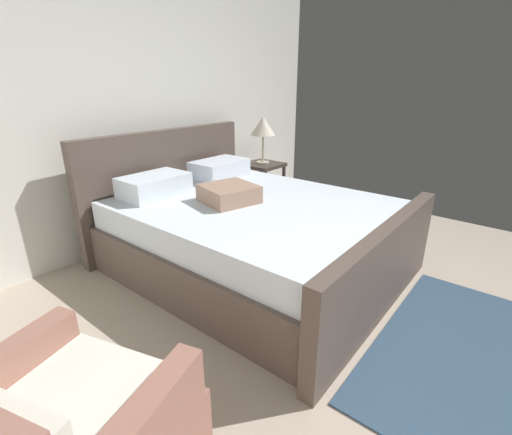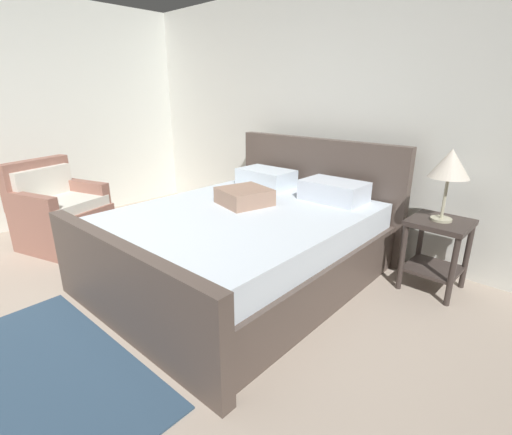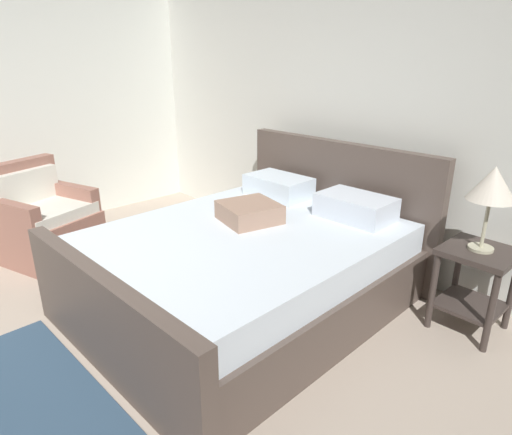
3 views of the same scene
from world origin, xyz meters
TOP-DOWN VIEW (x-y plane):
  - ground_plane at (0.00, 0.00)m, footprint 5.30×5.93m
  - wall_back at (0.00, 3.03)m, footprint 5.42×0.12m
  - bed at (0.20, 1.71)m, footprint 1.96×2.37m
  - nightstand_right at (1.47, 2.60)m, footprint 0.44×0.44m
  - table_lamp_right at (1.47, 2.60)m, footprint 0.30×0.30m
  - armchair at (-1.74, 0.87)m, footprint 0.92×0.91m
  - area_rug at (0.20, -0.12)m, footprint 1.71×1.18m

SIDE VIEW (x-z plane):
  - ground_plane at x=0.00m, z-range -0.02..0.00m
  - area_rug at x=0.20m, z-range 0.00..0.01m
  - bed at x=0.20m, z-range -0.22..0.90m
  - armchair at x=-1.74m, z-range -0.10..0.80m
  - nightstand_right at x=1.47m, z-range 0.10..0.70m
  - table_lamp_right at x=1.47m, z-range 0.76..1.32m
  - wall_back at x=0.00m, z-range 0.00..2.61m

